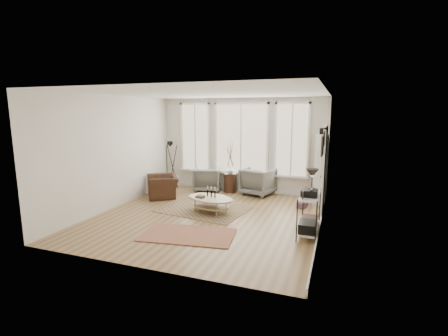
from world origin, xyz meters
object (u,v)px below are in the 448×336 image
at_px(armchair_left, 207,179).
at_px(side_table, 230,167).
at_px(bookcase, 321,168).
at_px(accent_chair, 163,186).
at_px(low_shelf, 309,210).
at_px(armchair_right, 258,181).
at_px(coffee_table, 210,201).

height_order(armchair_left, side_table, side_table).
height_order(bookcase, accent_chair, bookcase).
relative_size(low_shelf, armchair_right, 1.46).
xyz_separation_m(bookcase, low_shelf, (-0.06, -2.52, -0.44)).
bearing_deg(bookcase, low_shelf, -91.28).
bearing_deg(side_table, accent_chair, -144.47).
bearing_deg(low_shelf, bookcase, 88.72).
relative_size(armchair_left, side_table, 0.50).
bearing_deg(side_table, armchair_right, 0.00).
relative_size(bookcase, low_shelf, 1.58).
distance_m(bookcase, armchair_right, 1.90).
distance_m(low_shelf, coffee_table, 2.53).
distance_m(low_shelf, side_table, 3.82).
xyz_separation_m(low_shelf, side_table, (-2.64, 2.75, 0.29)).
bearing_deg(coffee_table, armchair_left, 114.59).
xyz_separation_m(side_table, accent_chair, (-1.68, -1.20, -0.48)).
distance_m(armchair_right, accent_chair, 2.84).
bearing_deg(low_shelf, side_table, 133.88).
bearing_deg(bookcase, accent_chair, -167.43).
bearing_deg(armchair_left, armchair_right, 166.80).
xyz_separation_m(armchair_right, accent_chair, (-2.58, -1.20, -0.09)).
bearing_deg(side_table, bookcase, -4.77).
xyz_separation_m(bookcase, armchair_right, (-1.80, 0.22, -0.55)).
relative_size(bookcase, coffee_table, 1.47).
bearing_deg(armchair_right, coffee_table, 88.40).
bearing_deg(armchair_left, side_table, 170.54).
bearing_deg(low_shelf, coffee_table, 165.78).
bearing_deg(low_shelf, armchair_right, 122.47).
distance_m(coffee_table, side_table, 2.19).
height_order(coffee_table, accent_chair, accent_chair).
bearing_deg(accent_chair, side_table, 89.96).
bearing_deg(armchair_right, side_table, 16.55).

